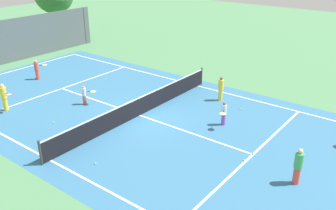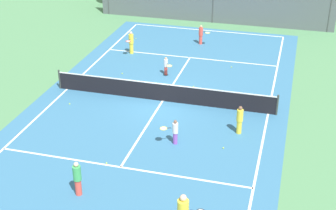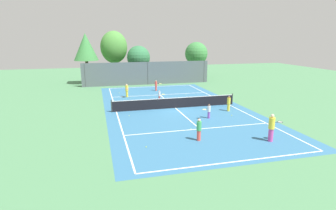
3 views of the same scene
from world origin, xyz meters
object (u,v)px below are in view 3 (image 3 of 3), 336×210
Objects in this scene: player_3 at (229,103)px; tennis_ball_7 at (146,147)px; tennis_ball_2 at (181,102)px; player_1 at (156,85)px; player_5 at (160,95)px; player_6 at (272,127)px; tennis_ball_0 at (185,95)px; tennis_ball_1 at (232,115)px; tennis_ball_6 at (119,92)px; tennis_ball_4 at (136,103)px; ball_crate at (176,104)px; tennis_ball_3 at (129,116)px; player_0 at (127,90)px; player_2 at (199,129)px; player_4 at (209,111)px; tennis_ball_5 at (191,129)px.

player_3 is 21.26× the size of tennis_ball_7.
player_1 is at bearing 98.59° from tennis_ball_2.
player_6 reaches higher than player_5.
tennis_ball_0 is at bearing -53.35° from player_1.
tennis_ball_1 is 1.00× the size of tennis_ball_6.
tennis_ball_6 is (-1.20, 6.08, 0.00)m from tennis_ball_4.
ball_crate is 5.15m from tennis_ball_0.
tennis_ball_7 is (-8.28, -5.00, 0.00)m from tennis_ball_1.
tennis_ball_0 is at bearing 23.73° from tennis_ball_4.
player_6 reaches higher than tennis_ball_3.
tennis_ball_2 and tennis_ball_7 have the same top height.
player_0 reaches higher than tennis_ball_2.
player_2 reaches higher than tennis_ball_3.
player_4 reaches higher than tennis_ball_0.
player_5 is (-2.43, 7.34, -0.05)m from player_4.
player_5 is at bearing 132.02° from player_3.
player_4 is at bearing -74.91° from ball_crate.
tennis_ball_5 is (-2.35, -2.33, -0.59)m from player_4.
tennis_ball_5 is 15.66m from tennis_ball_6.
tennis_ball_1 and tennis_ball_5 have the same top height.
player_6 reaches higher than tennis_ball_4.
tennis_ball_5 is at bearing -75.87° from tennis_ball_6.
player_5 reaches higher than tennis_ball_2.
player_2 is at bearing -62.01° from tennis_ball_3.
ball_crate is (-3.14, 10.75, -0.75)m from player_6.
player_5 is 8.55m from tennis_ball_1.
tennis_ball_3 is 4.64m from tennis_ball_4.
player_4 is 18.15× the size of tennis_ball_1.
player_5 is 16.69× the size of tennis_ball_3.
ball_crate is at bearing -26.97° from tennis_ball_4.
tennis_ball_4 is 1.00× the size of tennis_ball_7.
player_0 is at bearing -143.61° from player_1.
player_4 is 18.15× the size of tennis_ball_5.
player_6 is 27.28× the size of tennis_ball_0.
player_2 is 22.20× the size of tennis_ball_1.
tennis_ball_3 is at bearing 91.29° from tennis_ball_7.
player_6 is (7.35, -15.93, 0.16)m from player_0.
tennis_ball_6 is at bearing 104.13° from tennis_ball_5.
tennis_ball_7 is at bearing -88.71° from tennis_ball_3.
tennis_ball_7 is (-3.66, -12.18, -0.55)m from player_5.
player_0 is 22.54× the size of tennis_ball_5.
player_0 reaches higher than tennis_ball_4.
tennis_ball_1 and tennis_ball_3 have the same top height.
player_3 is at bearing 38.84° from tennis_ball_5.
player_4 is at bearing -64.36° from tennis_ball_6.
tennis_ball_0 is 1.00× the size of tennis_ball_2.
player_6 reaches higher than tennis_ball_0.
tennis_ball_1 is at bearing 31.15° from tennis_ball_7.
player_5 is 16.69× the size of tennis_ball_7.
player_3 is 21.26× the size of tennis_ball_6.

